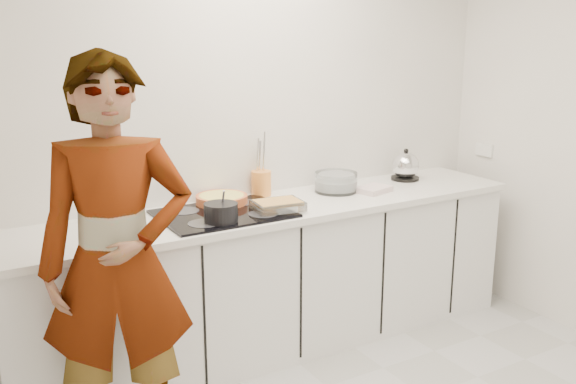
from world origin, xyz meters
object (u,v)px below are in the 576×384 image
saucepan (221,212)px  cook (117,264)px  kettle (405,167)px  hob (223,214)px  baking_dish (278,205)px  tart_dish (222,199)px  utensil_crock (261,183)px  mixing_bowl (336,183)px

saucepan → cook: (-0.67, -0.36, -0.05)m
saucepan → kettle: kettle is taller
hob → kettle: 1.47m
saucepan → baking_dish: 0.38m
hob → tart_dish: tart_dish is taller
baking_dish → saucepan: bearing=-173.3°
tart_dish → hob: bearing=-112.2°
hob → utensil_crock: 0.49m
utensil_crock → baking_dish: bearing=-104.8°
tart_dish → kettle: bearing=-1.5°
hob → kettle: kettle is taller
saucepan → baking_dish: (0.38, 0.04, -0.02)m
baking_dish → mixing_bowl: mixing_bowl is taller
hob → cook: bearing=-145.8°
baking_dish → kettle: bearing=12.5°
mixing_bowl → cook: 1.72m
baking_dish → mixing_bowl: bearing=21.9°
utensil_crock → cook: size_ratio=0.08×
baking_dish → cook: bearing=-159.0°
tart_dish → saucepan: (-0.16, -0.34, 0.02)m
cook → mixing_bowl: bearing=38.9°
kettle → utensil_crock: (-1.06, 0.13, -0.01)m
kettle → saucepan: bearing=-168.9°
kettle → utensil_crock: 1.07m
tart_dish → mixing_bowl: mixing_bowl is taller
baking_dish → utensil_crock: 0.40m
saucepan → utensil_crock: 0.65m
mixing_bowl → cook: bearing=-158.7°
tart_dish → utensil_crock: size_ratio=2.48×
kettle → tart_dish: bearing=178.5°
utensil_crock → cook: (-1.15, -0.79, -0.06)m
baking_dish → hob: bearing=159.0°
saucepan → cook: bearing=-151.9°
tart_dish → baking_dish: size_ratio=1.30×
saucepan → utensil_crock: size_ratio=1.51×
baking_dish → mixing_bowl: size_ratio=1.08×
tart_dish → baking_dish: 0.37m
hob → utensil_crock: utensil_crock is taller
tart_dish → cook: (-0.83, -0.70, -0.03)m
tart_dish → cook: cook is taller
mixing_bowl → kettle: (0.61, 0.03, 0.03)m
cook → baking_dish: bearing=38.5°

